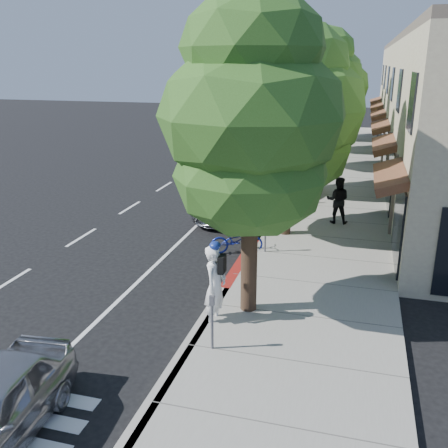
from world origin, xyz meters
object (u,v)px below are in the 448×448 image
(street_tree_1, at_px, (290,111))
(silver_suv, at_px, (236,198))
(dark_suv_far, at_px, (298,129))
(street_tree_5, at_px, (334,88))
(pedestrian, at_px, (338,200))
(street_tree_2, at_px, (309,109))
(cyclist, at_px, (215,286))
(street_tree_4, at_px, (328,89))
(bicycle, at_px, (237,240))
(street_tree_3, at_px, (321,82))
(street_tree_0, at_px, (251,121))
(dark_sedan, at_px, (272,182))
(white_pickup, at_px, (278,141))

(street_tree_1, xyz_separation_m, silver_suv, (-2.37, 2.13, -3.76))
(silver_suv, distance_m, dark_suv_far, 21.88)
(street_tree_5, height_order, pedestrian, street_tree_5)
(street_tree_2, distance_m, street_tree_5, 18.00)
(cyclist, relative_size, pedestrian, 1.12)
(street_tree_4, relative_size, dark_suv_far, 1.52)
(street_tree_1, bearing_deg, dark_suv_far, 96.27)
(bicycle, relative_size, silver_suv, 0.33)
(street_tree_3, xyz_separation_m, street_tree_5, (-0.00, 12.00, -0.86))
(street_tree_0, xyz_separation_m, bicycle, (-1.30, 4.00, -4.35))
(street_tree_3, relative_size, dark_sedan, 1.64)
(cyclist, relative_size, bicycle, 1.17)
(street_tree_2, relative_size, street_tree_5, 0.96)
(street_tree_3, bearing_deg, dark_sedan, -101.31)
(street_tree_1, distance_m, bicycle, 4.68)
(street_tree_0, bearing_deg, pedestrian, 77.51)
(dark_sedan, height_order, pedestrian, pedestrian)
(street_tree_0, height_order, street_tree_4, street_tree_0)
(street_tree_4, xyz_separation_m, bicycle, (-1.30, -20.00, -3.84))
(street_tree_1, relative_size, street_tree_2, 1.10)
(street_tree_4, bearing_deg, street_tree_1, -90.00)
(dark_suv_far, bearing_deg, street_tree_2, -82.24)
(street_tree_0, relative_size, street_tree_5, 1.08)
(street_tree_5, distance_m, cyclist, 30.89)
(silver_suv, distance_m, pedestrian, 4.12)
(street_tree_0, distance_m, street_tree_3, 18.00)
(bicycle, distance_m, dark_suv_far, 26.04)
(dark_sedan, bearing_deg, street_tree_1, -73.57)
(street_tree_1, height_order, street_tree_4, street_tree_1)
(cyclist, bearing_deg, dark_sedan, 11.63)
(dark_sedan, xyz_separation_m, pedestrian, (3.12, -3.24, 0.24))
(pedestrian, bearing_deg, street_tree_1, 44.97)
(street_tree_5, xyz_separation_m, silver_suv, (-2.37, -21.87, -3.40))
(street_tree_0, distance_m, dark_suv_far, 30.38)
(street_tree_5, height_order, bicycle, street_tree_5)
(pedestrian, bearing_deg, cyclist, 73.67)
(street_tree_1, relative_size, street_tree_5, 1.05)
(white_pickup, bearing_deg, street_tree_5, 68.98)
(street_tree_2, height_order, cyclist, street_tree_2)
(street_tree_1, bearing_deg, white_pickup, 100.36)
(silver_suv, bearing_deg, street_tree_5, 87.91)
(street_tree_3, bearing_deg, street_tree_5, 90.00)
(street_tree_4, height_order, pedestrian, street_tree_4)
(street_tree_5, bearing_deg, dark_suv_far, 180.00)
(street_tree_0, relative_size, street_tree_4, 1.08)
(cyclist, distance_m, dark_sedan, 11.75)
(white_pickup, relative_size, pedestrian, 3.47)
(street_tree_1, relative_size, white_pickup, 1.20)
(white_pickup, bearing_deg, street_tree_3, -55.26)
(bicycle, relative_size, dark_suv_far, 0.37)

